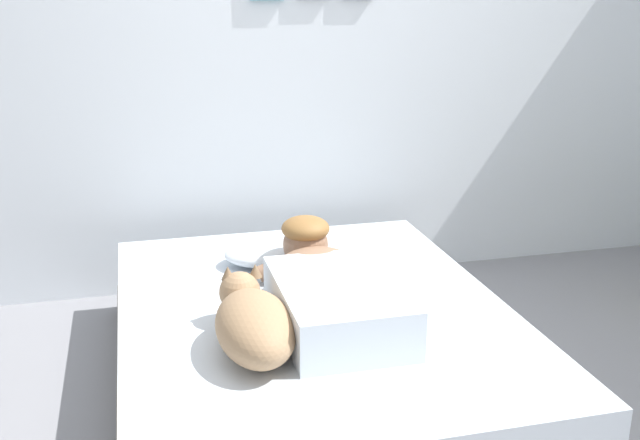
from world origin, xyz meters
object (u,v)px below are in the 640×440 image
at_px(bed, 314,348).
at_px(pillow, 283,251).
at_px(person_lying, 328,287).
at_px(dog, 253,322).
at_px(cell_phone, 375,343).
at_px(coffee_cup, 329,255).

xyz_separation_m(bed, pillow, (-0.02, 0.49, 0.23)).
bearing_deg(bed, person_lying, -63.95).
bearing_deg(pillow, bed, -87.77).
relative_size(person_lying, dog, 1.60).
relative_size(pillow, cell_phone, 3.71).
distance_m(dog, cell_phone, 0.43).
relative_size(person_lying, coffee_cup, 7.36).
xyz_separation_m(pillow, coffee_cup, (0.20, -0.05, -0.02)).
relative_size(dog, cell_phone, 4.11).
relative_size(bed, coffee_cup, 15.53).
distance_m(person_lying, cell_phone, 0.32).
relative_size(pillow, person_lying, 0.57).
bearing_deg(coffee_cup, dog, -122.01).
xyz_separation_m(bed, person_lying, (0.04, -0.08, 0.29)).
height_order(pillow, person_lying, person_lying).
relative_size(pillow, coffee_cup, 4.16).
bearing_deg(pillow, cell_phone, -79.97).
bearing_deg(pillow, dog, -108.48).
bearing_deg(cell_phone, coffee_cup, 86.44).
xyz_separation_m(bed, dog, (-0.28, -0.30, 0.28)).
distance_m(dog, coffee_cup, 0.88).
height_order(person_lying, dog, person_lying).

